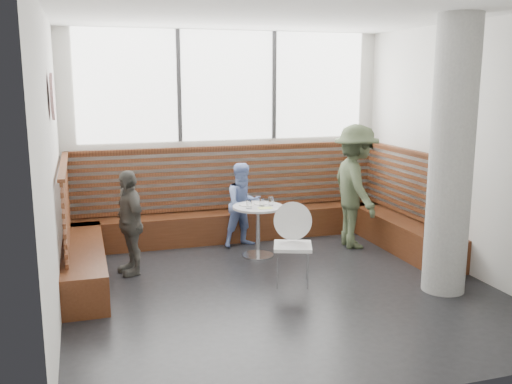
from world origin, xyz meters
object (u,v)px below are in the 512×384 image
object	(u,v)px
concrete_column	(451,158)
adult_man	(355,186)
cafe_table	(258,220)
cafe_chair	(291,237)
child_left	(130,222)
child_back	(244,205)

from	to	relation	value
concrete_column	adult_man	xyz separation A→B (m)	(-0.20, 1.95, -0.68)
concrete_column	adult_man	bearing A→B (deg)	95.86
cafe_table	cafe_chair	bearing A→B (deg)	-86.54
cafe_chair	adult_man	distance (m)	1.90
concrete_column	cafe_chair	world-z (taller)	concrete_column
concrete_column	child_left	size ratio (longest dim) A/B	2.36
cafe_table	child_back	bearing A→B (deg)	95.35
child_left	child_back	bearing A→B (deg)	99.23
cafe_table	cafe_chair	size ratio (longest dim) A/B	0.74
concrete_column	child_left	distance (m)	4.02
concrete_column	child_back	distance (m)	3.18
child_back	cafe_table	bearing A→B (deg)	-96.17
child_back	child_left	xyz separation A→B (m)	(-1.73, -0.73, 0.05)
cafe_table	concrete_column	bearing A→B (deg)	-47.83
cafe_chair	child_back	size ratio (longest dim) A/B	0.79
concrete_column	cafe_chair	size ratio (longest dim) A/B	3.22
cafe_table	child_left	distance (m)	1.80
child_back	adult_man	bearing A→B (deg)	-29.38
concrete_column	adult_man	world-z (taller)	concrete_column
concrete_column	cafe_chair	distance (m)	2.10
cafe_table	child_left	bearing A→B (deg)	-174.17
concrete_column	child_left	xyz separation A→B (m)	(-3.51, 1.72, -0.92)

